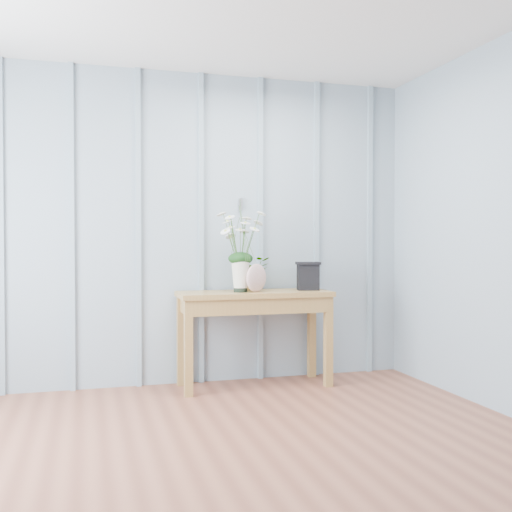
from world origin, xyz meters
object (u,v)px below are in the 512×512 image
object	(u,v)px
felt_disc_vessel	(256,278)
carved_box	(308,276)
sideboard	(254,306)
daisy_vase	(241,238)

from	to	relation	value
felt_disc_vessel	carved_box	distance (m)	0.46
sideboard	carved_box	world-z (taller)	carved_box
sideboard	daisy_vase	xyz separation A→B (m)	(-0.12, -0.04, 0.54)
daisy_vase	felt_disc_vessel	xyz separation A→B (m)	(0.12, -0.04, -0.31)
sideboard	carved_box	bearing A→B (deg)	-1.21
daisy_vase	felt_disc_vessel	distance (m)	0.34
sideboard	carved_box	size ratio (longest dim) A/B	5.27
sideboard	daisy_vase	distance (m)	0.55
sideboard	daisy_vase	size ratio (longest dim) A/B	1.78
sideboard	carved_box	xyz separation A→B (m)	(0.45, -0.01, 0.23)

